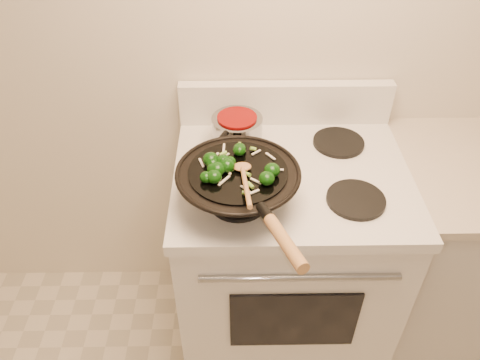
{
  "coord_description": "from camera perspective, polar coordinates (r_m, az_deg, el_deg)",
  "views": [
    {
      "loc": [
        -0.39,
        -0.03,
        1.89
      ],
      "look_at": [
        -0.38,
        1.01,
        1.02
      ],
      "focal_mm": 35.0,
      "sensor_mm": 36.0,
      "label": 1
    }
  ],
  "objects": [
    {
      "name": "wooden_spoon",
      "position": [
        1.29,
        0.51,
        0.35
      ],
      "size": [
        0.06,
        0.24,
        0.06
      ],
      "color": "#AD7944",
      "rests_on": "wok"
    },
    {
      "name": "counter_unit",
      "position": [
        2.11,
        26.34,
        -8.12
      ],
      "size": [
        0.82,
        0.62,
        0.91
      ],
      "color": "silver",
      "rests_on": "ground"
    },
    {
      "name": "stove",
      "position": [
        1.87,
        5.35,
        -9.59
      ],
      "size": [
        0.78,
        0.67,
        1.08
      ],
      "color": "white",
      "rests_on": "ground"
    },
    {
      "name": "stirfry",
      "position": [
        1.34,
        -1.08,
        1.7
      ],
      "size": [
        0.25,
        0.25,
        0.04
      ],
      "color": "black",
      "rests_on": "wok"
    },
    {
      "name": "saucepan",
      "position": [
        1.62,
        -0.38,
        6.13
      ],
      "size": [
        0.18,
        0.27,
        0.1
      ],
      "color": "gray",
      "rests_on": "stove"
    },
    {
      "name": "wok",
      "position": [
        1.38,
        -0.17,
        -0.57
      ],
      "size": [
        0.37,
        0.59,
        0.17
      ],
      "color": "black",
      "rests_on": "stove"
    }
  ]
}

